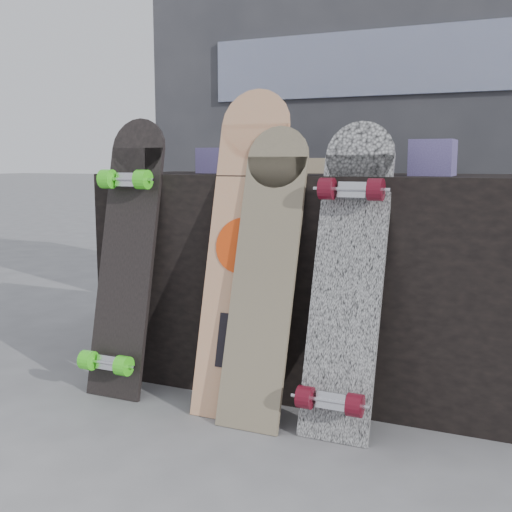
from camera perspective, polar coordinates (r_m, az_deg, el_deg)
The scene contains 10 objects.
ground at distance 2.13m, azimuth 0.73°, elevation -15.01°, with size 60.00×60.00×0.00m, color slate.
vendor_table at distance 2.46m, azimuth 5.41°, elevation -2.08°, with size 1.60×0.60×0.80m, color black.
booth at distance 3.25m, azimuth 10.59°, elevation 12.80°, with size 2.40×0.22×2.20m.
merch_box_purple at distance 2.60m, azimuth -3.01°, elevation 8.47°, with size 0.18×0.12×0.10m, color #41366F.
merch_box_small at distance 2.25m, azimuth 15.45°, elevation 8.42°, with size 0.14×0.14×0.12m, color #41366F.
merch_box_flat at distance 2.62m, azimuth 4.84°, elevation 8.02°, with size 0.22×0.10×0.06m, color #D1B78C.
longboard_geisha at distance 2.17m, azimuth -1.16°, elevation 1.32°, with size 0.25×0.30×1.10m.
longboard_celtic at distance 2.10m, azimuth 0.85°, elevation -0.73°, with size 0.22×0.30×0.97m.
longboard_cascadia at distance 2.02m, azimuth 8.10°, elevation -1.49°, with size 0.23×0.35×0.98m.
skateboard_dark at distance 2.39m, azimuth -11.51°, elevation 0.35°, with size 0.22×0.31×1.01m.
Camera 1 is at (0.78, -1.79, 0.85)m, focal length 45.00 mm.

